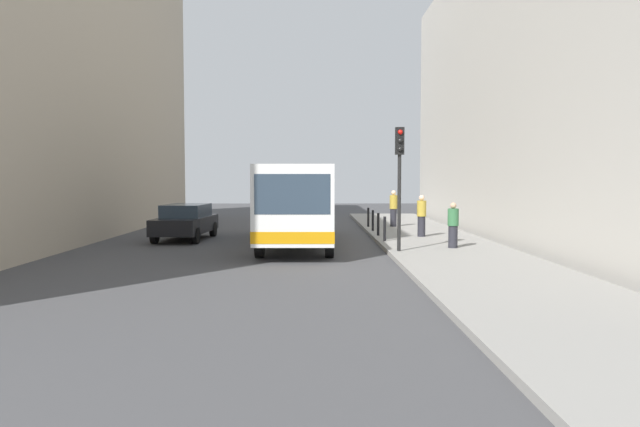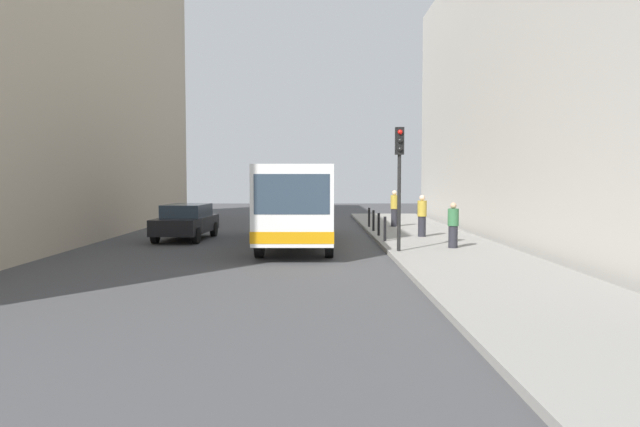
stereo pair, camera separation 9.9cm
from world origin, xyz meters
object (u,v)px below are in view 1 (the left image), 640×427
at_px(car_beside_bus, 186,221).
at_px(bollard_mid, 378,224).
at_px(traffic_light, 400,165).
at_px(pedestrian_mid_sidewalk, 422,216).
at_px(pedestrian_near_signal, 453,225).
at_px(pedestrian_far_sidewalk, 393,208).
at_px(bollard_farthest, 368,217).
at_px(bollard_near, 385,229).
at_px(bus, 298,200).
at_px(bollard_far, 373,220).

height_order(car_beside_bus, bollard_mid, car_beside_bus).
height_order(traffic_light, pedestrian_mid_sidewalk, traffic_light).
xyz_separation_m(pedestrian_near_signal, pedestrian_far_sidewalk, (-0.83, 9.29, 0.13)).
bearing_deg(bollard_farthest, traffic_light, -89.43).
xyz_separation_m(bollard_near, pedestrian_near_signal, (2.11, -2.24, 0.31)).
xyz_separation_m(bollard_farthest, pedestrian_far_sidewalk, (1.28, 0.17, 0.44)).
bearing_deg(bus, bollard_far, -127.77).
bearing_deg(bollard_mid, bus, -149.96).
distance_m(bollard_near, pedestrian_far_sidewalk, 7.18).
height_order(bollard_farthest, pedestrian_far_sidewalk, pedestrian_far_sidewalk).
distance_m(bus, bollard_mid, 4.00).
bearing_deg(car_beside_bus, bus, 163.71).
bearing_deg(bollard_far, bus, -128.27).
height_order(bollard_near, bollard_farthest, same).
bearing_deg(traffic_light, bollard_farthest, 90.57).
distance_m(bus, pedestrian_mid_sidewalk, 5.32).
bearing_deg(traffic_light, bollard_far, 90.74).
height_order(bus, bollard_near, bus).
bearing_deg(pedestrian_mid_sidewalk, bollard_near, -25.23).
relative_size(bollard_farthest, pedestrian_near_signal, 0.60).
xyz_separation_m(traffic_light, pedestrian_near_signal, (2.01, 0.91, -2.07)).
distance_m(bollard_far, pedestrian_near_signal, 7.15).
relative_size(bollard_far, pedestrian_far_sidewalk, 0.52).
bearing_deg(pedestrian_far_sidewalk, bollard_far, -37.73).
relative_size(bollard_mid, bollard_far, 1.00).
distance_m(bollard_near, pedestrian_near_signal, 3.10).
bearing_deg(traffic_light, bollard_mid, 91.05).
bearing_deg(bollard_far, bollard_near, -90.00).
height_order(bollard_mid, bollard_far, same).
distance_m(bus, pedestrian_far_sidewalk, 8.14).
height_order(car_beside_bus, pedestrian_mid_sidewalk, pedestrian_mid_sidewalk).
bearing_deg(traffic_light, car_beside_bus, 147.36).
xyz_separation_m(car_beside_bus, traffic_light, (8.18, -5.24, 2.22)).
bearing_deg(bollard_farthest, bollard_far, -90.00).
bearing_deg(pedestrian_near_signal, traffic_light, 37.26).
bearing_deg(bollard_near, bollard_farthest, 90.00).
distance_m(car_beside_bus, bollard_near, 8.35).
height_order(bollard_farthest, pedestrian_mid_sidewalk, pedestrian_mid_sidewalk).
relative_size(traffic_light, bollard_near, 4.32).
bearing_deg(bollard_farthest, bollard_near, -90.00).
bearing_deg(pedestrian_far_sidewalk, bus, -44.88).
height_order(bollard_mid, pedestrian_near_signal, pedestrian_near_signal).
height_order(bollard_near, pedestrian_mid_sidewalk, pedestrian_mid_sidewalk).
height_order(bus, pedestrian_mid_sidewalk, bus).
bearing_deg(bollard_far, pedestrian_far_sidewalk, 62.57).
relative_size(pedestrian_mid_sidewalk, pedestrian_far_sidewalk, 0.95).
distance_m(pedestrian_near_signal, pedestrian_mid_sidewalk, 4.07).
distance_m(bollard_near, bollard_far, 4.59).
bearing_deg(bollard_far, bollard_mid, -90.00).
bearing_deg(pedestrian_far_sidewalk, bollard_farthest, -92.66).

